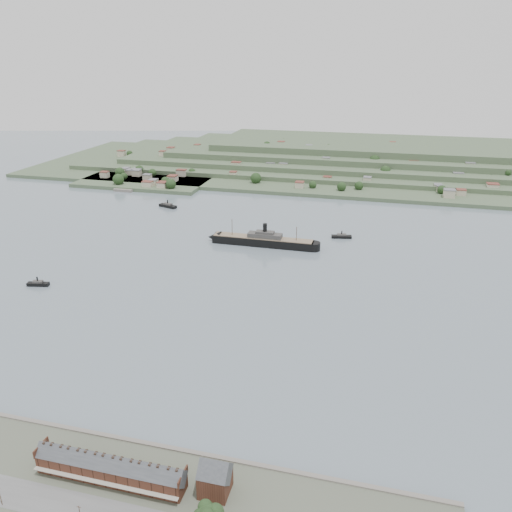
% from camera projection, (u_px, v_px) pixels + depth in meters
% --- Properties ---
extents(ground, '(1400.00, 1400.00, 0.00)m').
position_uv_depth(ground, '(256.00, 288.00, 326.53)').
color(ground, slate).
rests_on(ground, ground).
extents(terrace_row, '(55.60, 9.80, 11.07)m').
position_uv_depth(terrace_row, '(110.00, 469.00, 175.39)').
color(terrace_row, '#462519').
rests_on(terrace_row, ground).
extents(gabled_building, '(10.40, 10.18, 14.09)m').
position_uv_depth(gabled_building, '(215.00, 478.00, 169.88)').
color(gabled_building, '#462519').
rests_on(gabled_building, ground).
extents(far_peninsula, '(760.00, 309.00, 30.00)m').
position_uv_depth(far_peninsula, '(349.00, 159.00, 668.62)').
color(far_peninsula, '#3B4E34').
rests_on(far_peninsula, ground).
extents(steamship, '(92.46, 11.15, 22.21)m').
position_uv_depth(steamship, '(260.00, 240.00, 398.58)').
color(steamship, black).
rests_on(steamship, ground).
extents(tugboat, '(14.77, 6.57, 6.43)m').
position_uv_depth(tugboat, '(38.00, 284.00, 329.35)').
color(tugboat, black).
rests_on(tugboat, ground).
extents(ferry_west, '(20.46, 11.51, 7.40)m').
position_uv_depth(ferry_west, '(168.00, 206.00, 498.40)').
color(ferry_west, black).
rests_on(ferry_west, ground).
extents(ferry_east, '(17.09, 7.68, 6.19)m').
position_uv_depth(ferry_east, '(342.00, 236.00, 415.21)').
color(ferry_east, black).
rests_on(ferry_east, ground).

